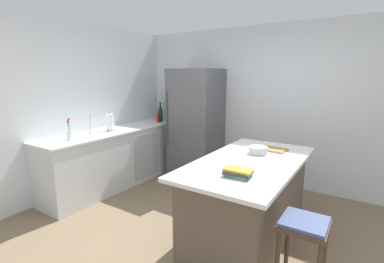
% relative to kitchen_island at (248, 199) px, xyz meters
% --- Properties ---
extents(ground_plane, '(7.20, 7.20, 0.00)m').
position_rel_kitchen_island_xyz_m(ground_plane, '(-0.36, -0.46, -0.46)').
color(ground_plane, '#7A664C').
extents(wall_rear, '(6.00, 0.10, 2.60)m').
position_rel_kitchen_island_xyz_m(wall_rear, '(-0.36, 1.79, 0.84)').
color(wall_rear, silver).
rests_on(wall_rear, ground_plane).
extents(wall_left, '(0.10, 6.00, 2.60)m').
position_rel_kitchen_island_xyz_m(wall_left, '(-2.81, -0.46, 0.84)').
color(wall_left, silver).
rests_on(wall_left, ground_plane).
extents(counter_run_left, '(0.67, 2.65, 0.93)m').
position_rel_kitchen_island_xyz_m(counter_run_left, '(-2.44, 0.33, 0.01)').
color(counter_run_left, silver).
rests_on(counter_run_left, ground_plane).
extents(kitchen_island, '(0.98, 1.90, 0.90)m').
position_rel_kitchen_island_xyz_m(kitchen_island, '(0.00, 0.00, 0.00)').
color(kitchen_island, brown).
rests_on(kitchen_island, ground_plane).
extents(refrigerator, '(0.82, 0.75, 1.92)m').
position_rel_kitchen_island_xyz_m(refrigerator, '(-1.56, 1.38, 0.50)').
color(refrigerator, '#56565B').
rests_on(refrigerator, ground_plane).
extents(bar_stool, '(0.36, 0.36, 0.69)m').
position_rel_kitchen_island_xyz_m(bar_stool, '(0.69, -0.59, 0.10)').
color(bar_stool, '#473828').
rests_on(bar_stool, ground_plane).
extents(sink_faucet, '(0.15, 0.05, 0.30)m').
position_rel_kitchen_island_xyz_m(sink_faucet, '(-2.49, -0.13, 0.63)').
color(sink_faucet, silver).
rests_on(sink_faucet, counter_run_left).
extents(flower_vase, '(0.08, 0.08, 0.31)m').
position_rel_kitchen_island_xyz_m(flower_vase, '(-2.40, -0.55, 0.57)').
color(flower_vase, silver).
rests_on(flower_vase, counter_run_left).
extents(paper_towel_roll, '(0.14, 0.14, 0.31)m').
position_rel_kitchen_island_xyz_m(paper_towel_roll, '(-2.44, 0.19, 0.61)').
color(paper_towel_roll, gray).
rests_on(paper_towel_roll, counter_run_left).
extents(vinegar_bottle, '(0.06, 0.06, 0.30)m').
position_rel_kitchen_island_xyz_m(vinegar_bottle, '(-2.52, 1.54, 0.59)').
color(vinegar_bottle, '#994C23').
rests_on(vinegar_bottle, counter_run_left).
extents(soda_bottle, '(0.07, 0.07, 0.34)m').
position_rel_kitchen_island_xyz_m(soda_bottle, '(-2.35, 1.45, 0.60)').
color(soda_bottle, silver).
rests_on(soda_bottle, counter_run_left).
extents(wine_bottle, '(0.07, 0.07, 0.37)m').
position_rel_kitchen_island_xyz_m(wine_bottle, '(-2.34, 1.34, 0.62)').
color(wine_bottle, '#19381E').
rests_on(wine_bottle, counter_run_left).
extents(hot_sauce_bottle, '(0.05, 0.05, 0.21)m').
position_rel_kitchen_island_xyz_m(hot_sauce_bottle, '(-2.35, 1.26, 0.56)').
color(hot_sauce_bottle, red).
rests_on(hot_sauce_bottle, counter_run_left).
extents(cookbook_stack, '(0.27, 0.21, 0.07)m').
position_rel_kitchen_island_xyz_m(cookbook_stack, '(0.09, -0.53, 0.48)').
color(cookbook_stack, '#4C7F60').
rests_on(cookbook_stack, kitchen_island).
extents(mixing_bowl, '(0.22, 0.22, 0.09)m').
position_rel_kitchen_island_xyz_m(mixing_bowl, '(-0.02, 0.29, 0.49)').
color(mixing_bowl, '#B2B5BA').
rests_on(mixing_bowl, kitchen_island).
extents(cutting_board, '(0.30, 0.25, 0.02)m').
position_rel_kitchen_island_xyz_m(cutting_board, '(0.10, 0.55, 0.45)').
color(cutting_board, '#9E7042').
rests_on(cutting_board, kitchen_island).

